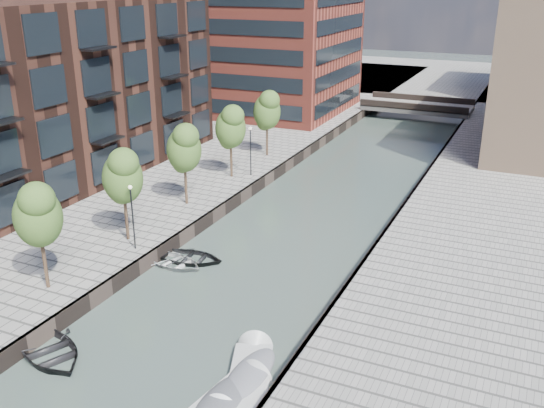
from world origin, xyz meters
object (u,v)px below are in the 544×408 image
Objects in this scene: tree_2 at (37,213)px; sloop_3 at (174,265)px; tree_3 at (122,175)px; bridge at (417,106)px; sloop_4 at (191,261)px; sloop_1 at (50,356)px; motorboat_4 at (251,372)px; car at (498,133)px; tree_4 at (184,147)px; tree_6 at (267,109)px; motorboat_1 at (227,401)px; tree_5 at (230,126)px.

sloop_3 is (3.55, 6.74, -5.31)m from tree_2.
tree_3 is 6.39m from sloop_3.
bridge is 2.18× the size of tree_3.
sloop_3 is 1.12m from sloop_4.
bridge is 47.54m from sloop_3.
sloop_3 is (-4.95, -47.26, -1.39)m from bridge.
sloop_1 is (3.53, -3.79, -5.31)m from tree_2.
car reaches higher than motorboat_4.
sloop_3 is (3.55, -7.26, -5.31)m from tree_4.
tree_3 is at bearing -140.71° from car.
tree_2 is 1.00× the size of tree_4.
tree_4 is 20.49m from motorboat_4.
tree_6 is 1.40× the size of sloop_4.
motorboat_1 is 2.20m from motorboat_4.
sloop_3 is 0.78× the size of motorboat_4.
tree_5 is 1.12× the size of motorboat_4.
car reaches higher than sloop_4.
bridge is 58.02m from sloop_1.
sloop_4 is (-4.30, -46.36, -1.39)m from bridge.
tree_4 is 14.00m from tree_6.
tree_4 is 18.89m from sloop_1.
tree_3 is 1.15× the size of motorboat_1.
tree_2 and tree_3 have the same top height.
sloop_1 is 1.15× the size of sloop_4.
motorboat_4 is at bearing -143.17° from sloop_4.
tree_3 is 1.66× the size of car.
bridge is 47.92m from tree_3.
tree_5 is 1.40× the size of sloop_4.
tree_4 is 1.12× the size of motorboat_4.
motorboat_1 is at bearing -85.73° from bridge.
tree_6 is at bearing 30.87° from sloop_1.
motorboat_4 is at bearing -66.30° from tree_6.
tree_6 reaches higher than sloop_4.
motorboat_4 is (12.80, -29.16, -5.10)m from tree_6.
tree_2 is 1.22× the size of sloop_1.
motorboat_1 is at bearing -120.64° from car.
tree_2 is at bearing -136.76° from car.
car is at bearing 38.72° from tree_6.
tree_2 is 14.17m from motorboat_1.
tree_4 is 1.00× the size of tree_5.
tree_2 is at bearing -90.00° from tree_3.
tree_4 is 1.40× the size of sloop_4.
tree_6 is at bearing -108.10° from bridge.
tree_3 is at bearing -90.00° from tree_5.
tree_5 and tree_6 have the same top height.
tree_6 is 1.12× the size of motorboat_4.
tree_6 is at bearing 90.00° from tree_3.
bridge is 3.12× the size of sloop_3.
sloop_1 is 1.17× the size of sloop_3.
sloop_4 is 0.82× the size of motorboat_1.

